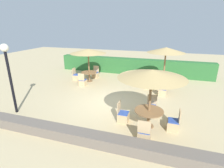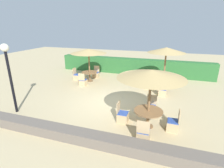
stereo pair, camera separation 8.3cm
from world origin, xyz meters
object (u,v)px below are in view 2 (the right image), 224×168
round_table_back_right (163,81)px  patio_chair_back_right_north (164,82)px  patio_chair_front_right_west (122,116)px  parasol_back_left (89,51)px  patio_chair_front_right_east (173,125)px  patio_chair_back_right_west (147,84)px  patio_chair_front_right_south (143,135)px  round_table_back_left (90,74)px  parasol_front_right (151,74)px  patio_chair_front_right_north (151,109)px  lamp_post (8,65)px  patio_chair_back_left_south (83,82)px  round_table_front_right (148,113)px  patio_chair_back_left_north (96,74)px  parasol_back_right (166,50)px  patio_chair_back_right_south (163,92)px  patio_chair_back_left_west (77,77)px

round_table_back_right → patio_chair_back_right_north: bearing=88.8°
patio_chair_front_right_west → parasol_back_left: 6.54m
patio_chair_front_right_east → patio_chair_back_right_west: bearing=19.2°
patio_chair_front_right_south → round_table_back_left: 7.75m
patio_chair_front_right_east → patio_chair_back_right_west: same height
parasol_front_right → patio_chair_back_right_west: 5.19m
patio_chair_front_right_north → patio_chair_back_right_north: bearing=-95.0°
lamp_post → patio_chair_front_right_north: 6.92m
patio_chair_front_right_west → patio_chair_back_left_south: size_ratio=1.00×
round_table_front_right → patio_chair_back_left_north: 7.76m
patio_chair_front_right_west → parasol_back_right: parasol_back_right is taller
patio_chair_back_left_south → patio_chair_back_left_north: (0.07, 2.12, 0.00)m
round_table_front_right → parasol_back_left: size_ratio=0.46×
patio_chair_back_left_south → patio_chair_front_right_north: bearing=-28.6°
patio_chair_front_right_west → round_table_back_left: size_ratio=0.80×
patio_chair_front_right_east → patio_chair_back_left_north: (-5.95, 5.94, 0.00)m
parasol_front_right → round_table_back_right: size_ratio=2.46×
patio_chair_back_right_west → patio_chair_back_right_south: bearing=45.2°
patio_chair_back_left_north → patio_chair_back_right_south: (5.35, -2.27, 0.00)m
patio_chair_back_right_north → round_table_back_left: bearing=8.0°
lamp_post → patio_chair_back_left_west: 5.99m
round_table_front_right → patio_chair_front_right_east: (1.01, 0.03, -0.35)m
parasol_back_right → round_table_back_right: size_ratio=2.56×
round_table_back_right → patio_chair_front_right_north: bearing=-96.0°
round_table_back_left → patio_chair_back_right_west: (4.36, -0.19, -0.32)m
parasol_front_right → round_table_back_left: bearing=135.3°
patio_chair_front_right_east → parasol_back_left: bearing=50.8°
patio_chair_back_right_west → patio_chair_front_right_east: bearing=19.2°
parasol_back_right → patio_chair_back_right_south: (0.03, -1.00, -2.34)m
patio_chair_back_right_south → lamp_post: bearing=-146.9°
patio_chair_back_left_west → parasol_back_right: parasol_back_right is taller
patio_chair_back_left_north → round_table_back_right: bearing=166.6°
round_table_front_right → patio_chair_back_left_west: patio_chair_back_left_west is taller
patio_chair_front_right_north → patio_chair_back_left_north: bearing=-44.5°
patio_chair_front_right_east → parasol_back_left: 7.99m
lamp_post → patio_chair_front_right_east: 7.67m
parasol_back_left → round_table_back_right: parasol_back_left is taller
patio_chair_front_right_south → patio_chair_back_right_south: same height
round_table_back_left → patio_chair_back_left_south: 1.12m
lamp_post → patio_chair_front_right_west: 5.67m
parasol_back_left → patio_chair_back_left_north: 2.27m
round_table_back_right → patio_chair_front_right_south: bearing=-94.1°
round_table_back_right → parasol_back_left: bearing=177.7°
parasol_front_right → patio_chair_front_right_south: parasol_front_right is taller
patio_chair_front_right_north → patio_chair_front_right_west: same height
patio_chair_front_right_north → parasol_back_left: (-4.99, 3.80, 2.01)m
parasol_front_right → patio_chair_back_right_north: (0.40, 5.68, -2.05)m
patio_chair_back_right_north → patio_chair_back_right_south: bearing=90.3°
patio_chair_back_left_south → patio_chair_front_right_west: bearing=-44.4°
patio_chair_back_left_north → patio_chair_back_right_north: (5.34, -0.29, 0.00)m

